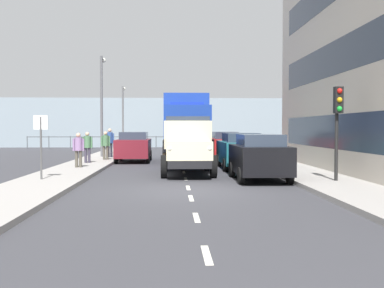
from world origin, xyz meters
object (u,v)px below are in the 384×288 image
(truck_vintage_cream, at_px, (188,147))
(car_teal_kerbside_1, at_px, (240,150))
(traffic_light_near, at_px, (338,113))
(pedestrian_by_lamp, at_px, (87,145))
(lamp_post_promenade, at_px, (102,97))
(street_sign, at_px, (41,136))
(car_red_kerbside_2, at_px, (225,145))
(car_maroon_oppositeside_0, at_px, (134,146))
(lorry_cargo_blue, at_px, (185,126))
(pedestrian_couple_b, at_px, (78,147))
(car_black_kerbside_near, at_px, (259,157))
(pedestrian_strolling, at_px, (110,140))
(lamp_post_far, at_px, (123,111))
(pedestrian_near_railing, at_px, (106,143))

(truck_vintage_cream, height_order, car_teal_kerbside_1, truck_vintage_cream)
(traffic_light_near, bearing_deg, pedestrian_by_lamp, -40.79)
(lamp_post_promenade, bearing_deg, traffic_light_near, 125.70)
(car_teal_kerbside_1, xyz_separation_m, street_sign, (7.83, 5.45, 0.79))
(car_red_kerbside_2, relative_size, car_maroon_oppositeside_0, 1.07)
(pedestrian_by_lamp, bearing_deg, lorry_cargo_blue, -150.59)
(car_maroon_oppositeside_0, distance_m, pedestrian_couple_b, 5.79)
(pedestrian_couple_b, xyz_separation_m, pedestrian_by_lamp, (0.10, -2.80, 0.01))
(pedestrian_by_lamp, bearing_deg, street_sign, 88.39)
(car_black_kerbside_near, height_order, car_red_kerbside_2, same)
(truck_vintage_cream, xyz_separation_m, lorry_cargo_blue, (-0.15, -7.75, 0.90))
(pedestrian_strolling, xyz_separation_m, street_sign, (0.75, 12.36, 0.49))
(car_black_kerbside_near, bearing_deg, lamp_post_far, -73.15)
(pedestrian_strolling, bearing_deg, lamp_post_promenade, -49.57)
(pedestrian_near_railing, bearing_deg, pedestrian_strolling, -88.26)
(truck_vintage_cream, relative_size, street_sign, 2.51)
(lorry_cargo_blue, distance_m, traffic_light_near, 12.52)
(car_black_kerbside_near, distance_m, car_teal_kerbside_1, 4.86)
(lorry_cargo_blue, xyz_separation_m, pedestrian_couple_b, (5.08, 5.72, -1.00))
(pedestrian_strolling, bearing_deg, pedestrian_couple_b, 86.68)
(car_black_kerbside_near, height_order, pedestrian_couple_b, pedestrian_couple_b)
(pedestrian_couple_b, relative_size, pedestrian_near_railing, 0.99)
(pedestrian_couple_b, relative_size, lamp_post_promenade, 0.25)
(car_red_kerbside_2, xyz_separation_m, street_sign, (7.83, 11.78, 0.79))
(truck_vintage_cream, height_order, traffic_light_near, traffic_light_near)
(lamp_post_promenade, bearing_deg, lorry_cargo_blue, 155.13)
(car_black_kerbside_near, height_order, car_teal_kerbside_1, same)
(car_teal_kerbside_1, distance_m, pedestrian_strolling, 9.90)
(car_teal_kerbside_1, relative_size, pedestrian_couple_b, 2.84)
(car_maroon_oppositeside_0, distance_m, traffic_light_near, 13.77)
(pedestrian_by_lamp, xyz_separation_m, street_sign, (0.22, 7.70, 0.60))
(car_teal_kerbside_1, bearing_deg, lamp_post_far, -69.45)
(pedestrian_strolling, relative_size, lamp_post_promenade, 0.28)
(traffic_light_near, bearing_deg, lamp_post_promenade, -54.30)
(car_teal_kerbside_1, xyz_separation_m, pedestrian_by_lamp, (7.61, -2.24, 0.19))
(truck_vintage_cream, bearing_deg, pedestrian_by_lamp, -43.87)
(car_red_kerbside_2, bearing_deg, traffic_light_near, 100.64)
(pedestrian_by_lamp, height_order, pedestrian_near_railing, pedestrian_near_railing)
(car_maroon_oppositeside_0, bearing_deg, lamp_post_promenade, -51.02)
(truck_vintage_cream, xyz_separation_m, car_red_kerbside_2, (-2.59, -8.91, -0.28))
(lamp_post_far, bearing_deg, car_teal_kerbside_1, 110.55)
(car_teal_kerbside_1, relative_size, lamp_post_far, 0.80)
(car_teal_kerbside_1, bearing_deg, pedestrian_couple_b, 4.26)
(car_maroon_oppositeside_0, relative_size, traffic_light_near, 1.26)
(car_red_kerbside_2, xyz_separation_m, pedestrian_by_lamp, (7.61, 4.08, 0.19))
(truck_vintage_cream, distance_m, traffic_light_near, 6.39)
(truck_vintage_cream, relative_size, pedestrian_strolling, 3.19)
(lorry_cargo_blue, bearing_deg, car_red_kerbside_2, -154.55)
(car_teal_kerbside_1, height_order, pedestrian_strolling, pedestrian_strolling)
(lorry_cargo_blue, distance_m, lamp_post_far, 16.20)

